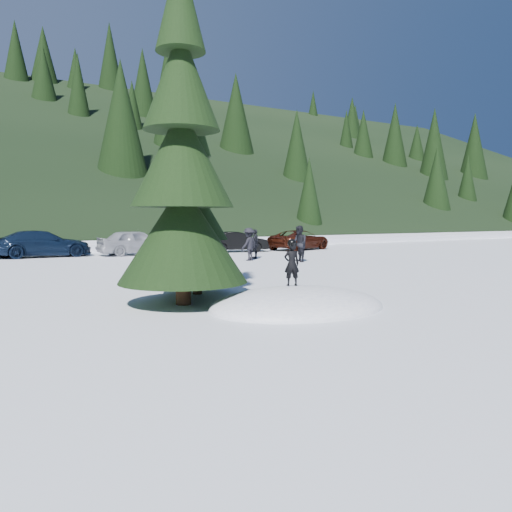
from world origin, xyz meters
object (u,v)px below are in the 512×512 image
spruce_short (197,220)px  car_4 (136,242)px  adult_1 (255,244)px  spruce_tall (182,170)px  adult_2 (249,244)px  adult_0 (299,244)px  child_skier (292,264)px  car_5 (237,242)px  car_3 (43,244)px  car_6 (300,240)px

spruce_short → car_4: bearing=79.0°
adult_1 → car_4: size_ratio=0.36×
spruce_tall → adult_2: bearing=52.7°
spruce_short → adult_0: (8.43, 6.81, -1.21)m
spruce_short → adult_2: 11.10m
child_skier → adult_2: 12.77m
adult_2 → child_skier: bearing=42.8°
child_skier → car_5: (7.96, 17.44, -0.38)m
spruce_tall → car_4: bearing=76.6°
adult_1 → adult_2: (-0.91, -0.93, 0.05)m
car_3 → car_4: 4.96m
adult_2 → adult_0: bearing=109.4°
car_6 → spruce_short: bearing=118.2°
adult_2 → car_5: adult_2 is taller
child_skier → car_4: child_skier is taller
car_5 → spruce_short: bearing=157.6°
adult_1 → car_5: (1.63, 4.96, -0.14)m
adult_2 → spruce_short: bearing=30.4°
child_skier → car_4: (1.68, 18.16, -0.28)m
spruce_tall → car_5: spruce_tall is taller
child_skier → car_3: bearing=-63.9°
car_4 → spruce_tall: bearing=164.4°
car_6 → adult_0: bearing=126.4°
adult_0 → car_4: adult_0 is taller
child_skier → car_6: bearing=-109.4°
car_3 → car_6: bearing=-98.1°
spruce_tall → adult_1: spruce_tall is taller
adult_1 → adult_2: bearing=-8.2°
spruce_short → spruce_tall: bearing=-125.5°
spruce_tall → car_3: spruce_tall is taller
adult_2 → car_4: adult_2 is taller
adult_0 → spruce_short: bearing=-39.5°
adult_1 → car_3: bearing=-89.5°
spruce_short → car_5: 17.38m
adult_0 → car_6: size_ratio=0.38×
spruce_tall → spruce_short: 2.11m
adult_0 → car_6: 9.27m
spruce_short → adult_2: (6.72, 8.74, -1.28)m
car_4 → car_5: car_4 is taller
car_5 → child_skier: bearing=165.4°
adult_2 → car_3: (-8.58, 7.71, -0.10)m
spruce_tall → car_5: size_ratio=2.23×
spruce_short → car_3: size_ratio=1.07×
car_4 → car_5: size_ratio=1.12×
car_6 → adult_1: bearing=109.0°
adult_2 → car_3: 11.53m
car_3 → car_4: bearing=-103.2°
car_5 → adult_2: bearing=166.6°
spruce_short → adult_1: (7.63, 9.67, -1.33)m
adult_0 → adult_2: adult_0 is taller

